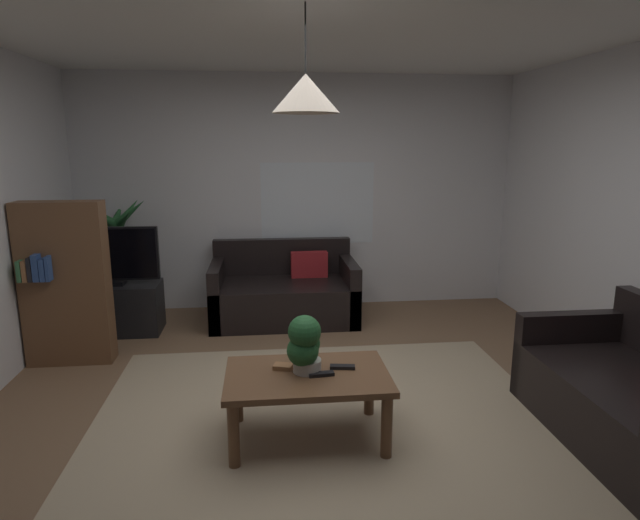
# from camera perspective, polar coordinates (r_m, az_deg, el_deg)

# --- Properties ---
(floor) EXTENTS (4.89, 5.28, 0.02)m
(floor) POSITION_cam_1_polar(r_m,az_deg,el_deg) (3.88, 0.49, -16.45)
(floor) COLOR brown
(floor) RESTS_ON ground
(rug) EXTENTS (3.18, 2.90, 0.01)m
(rug) POSITION_cam_1_polar(r_m,az_deg,el_deg) (3.70, 0.87, -17.74)
(rug) COLOR tan
(rug) RESTS_ON ground
(wall_back) EXTENTS (5.01, 0.06, 2.61)m
(wall_back) POSITION_cam_1_polar(r_m,az_deg,el_deg) (6.08, -2.40, 7.16)
(wall_back) COLOR silver
(wall_back) RESTS_ON ground
(ceiling) EXTENTS (4.89, 5.28, 0.02)m
(ceiling) POSITION_cam_1_polar(r_m,az_deg,el_deg) (3.48, 0.58, 25.02)
(ceiling) COLOR white
(window_pane) EXTENTS (1.28, 0.01, 0.92)m
(window_pane) POSITION_cam_1_polar(r_m,az_deg,el_deg) (6.08, -0.25, 6.08)
(window_pane) COLOR white
(couch_under_window) EXTENTS (1.53, 0.89, 0.82)m
(couch_under_window) POSITION_cam_1_polar(r_m,az_deg,el_deg) (5.74, -3.85, -3.71)
(couch_under_window) COLOR black
(couch_under_window) RESTS_ON ground
(couch_right_side) EXTENTS (0.89, 1.47, 0.82)m
(couch_right_side) POSITION_cam_1_polar(r_m,az_deg,el_deg) (4.01, 31.03, -12.85)
(couch_right_side) COLOR black
(couch_right_side) RESTS_ON ground
(coffee_table) EXTENTS (1.03, 0.65, 0.45)m
(coffee_table) POSITION_cam_1_polar(r_m,az_deg,el_deg) (3.45, -1.37, -13.14)
(coffee_table) COLOR brown
(coffee_table) RESTS_ON ground
(book_on_table_0) EXTENTS (0.14, 0.11, 0.03)m
(book_on_table_0) POSITION_cam_1_polar(r_m,az_deg,el_deg) (3.49, -3.99, -11.34)
(book_on_table_0) COLOR #99663F
(book_on_table_0) RESTS_ON coffee_table
(remote_on_table_0) EXTENTS (0.16, 0.07, 0.02)m
(remote_on_table_0) POSITION_cam_1_polar(r_m,az_deg,el_deg) (3.38, 0.14, -12.14)
(remote_on_table_0) COLOR black
(remote_on_table_0) RESTS_ON coffee_table
(remote_on_table_1) EXTENTS (0.17, 0.07, 0.02)m
(remote_on_table_1) POSITION_cam_1_polar(r_m,az_deg,el_deg) (3.48, 2.42, -11.39)
(remote_on_table_1) COLOR black
(remote_on_table_1) RESTS_ON coffee_table
(potted_plant_on_table) EXTENTS (0.22, 0.22, 0.38)m
(potted_plant_on_table) POSITION_cam_1_polar(r_m,az_deg,el_deg) (3.36, -1.66, -8.99)
(potted_plant_on_table) COLOR beige
(potted_plant_on_table) RESTS_ON coffee_table
(tv_stand) EXTENTS (0.90, 0.44, 0.50)m
(tv_stand) POSITION_cam_1_polar(r_m,az_deg,el_deg) (5.71, -21.15, -4.87)
(tv_stand) COLOR black
(tv_stand) RESTS_ON ground
(tv) EXTENTS (0.93, 0.16, 0.58)m
(tv) POSITION_cam_1_polar(r_m,az_deg,el_deg) (5.56, -21.64, 0.46)
(tv) COLOR black
(tv) RESTS_ON tv_stand
(potted_palm_corner) EXTENTS (0.77, 0.92, 1.33)m
(potted_palm_corner) POSITION_cam_1_polar(r_m,az_deg,el_deg) (6.05, -20.80, -0.19)
(potted_palm_corner) COLOR beige
(potted_palm_corner) RESTS_ON ground
(bookshelf_corner) EXTENTS (0.70, 0.31, 1.40)m
(bookshelf_corner) POSITION_cam_1_polar(r_m,az_deg,el_deg) (4.98, -25.69, -2.29)
(bookshelf_corner) COLOR brown
(bookshelf_corner) RESTS_ON ground
(pendant_lamp) EXTENTS (0.39, 0.39, 0.58)m
(pendant_lamp) POSITION_cam_1_polar(r_m,az_deg,el_deg) (3.12, -1.54, 17.44)
(pendant_lamp) COLOR black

